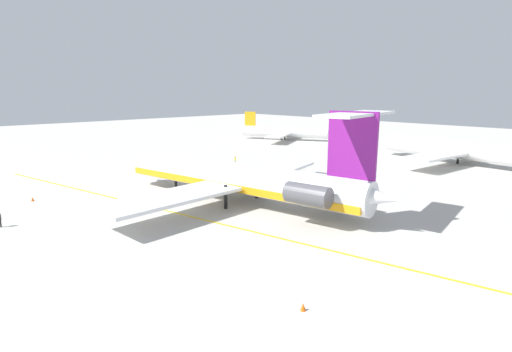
# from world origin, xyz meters

# --- Properties ---
(ground) EXTENTS (315.26, 315.26, 0.00)m
(ground) POSITION_xyz_m (0.00, 0.00, 0.00)
(ground) COLOR #B7B5AD
(main_jetliner) EXTENTS (43.39, 38.55, 12.68)m
(main_jetliner) POSITION_xyz_m (3.17, 8.71, 3.46)
(main_jetliner) COLOR silver
(main_jetliner) RESTS_ON ground
(airliner_far_left) EXTENTS (26.15, 26.49, 8.40)m
(airliner_far_left) POSITION_xyz_m (-40.83, 65.77, 2.47)
(airliner_far_left) COLOR white
(airliner_far_left) RESTS_ON ground
(airliner_mid_left) EXTENTS (34.18, 33.81, 10.21)m
(airliner_mid_left) POSITION_xyz_m (10.45, 60.89, 3.01)
(airliner_mid_left) COLOR white
(airliner_mid_left) RESTS_ON ground
(ground_crew_near_nose) EXTENTS (0.40, 0.28, 1.75)m
(ground_crew_near_nose) POSITION_xyz_m (-19.38, 26.65, 1.11)
(ground_crew_near_nose) COLOR black
(ground_crew_near_nose) RESTS_ON ground
(ground_crew_near_tail) EXTENTS (0.35, 0.29, 1.69)m
(ground_crew_near_tail) POSITION_xyz_m (-7.66, -17.20, 1.07)
(ground_crew_near_tail) COLOR black
(ground_crew_near_tail) RESTS_ON ground
(safety_cone_nose) EXTENTS (0.40, 0.40, 0.55)m
(safety_cone_nose) POSITION_xyz_m (26.46, -6.04, 0.28)
(safety_cone_nose) COLOR #EA590F
(safety_cone_nose) RESTS_ON ground
(safety_cone_wingtip) EXTENTS (0.40, 0.40, 0.55)m
(safety_cone_wingtip) POSITION_xyz_m (-17.13, -11.54, 0.28)
(safety_cone_wingtip) COLOR #EA590F
(safety_cone_wingtip) RESTS_ON ground
(taxiway_centreline) EXTENTS (82.78, 17.52, 0.01)m
(taxiway_centreline) POSITION_xyz_m (1.97, -0.01, 0.00)
(taxiway_centreline) COLOR gold
(taxiway_centreline) RESTS_ON ground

